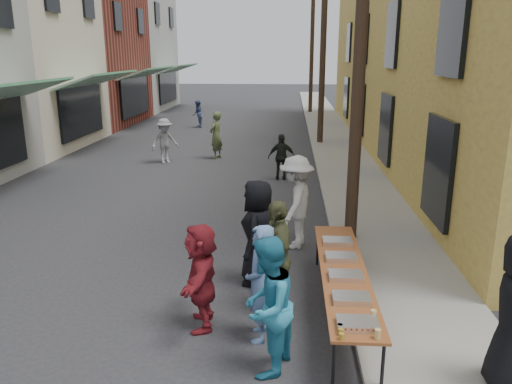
# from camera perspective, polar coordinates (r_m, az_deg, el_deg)

# --- Properties ---
(ground) EXTENTS (120.00, 120.00, 0.00)m
(ground) POSITION_cam_1_polar(r_m,az_deg,el_deg) (8.87, -16.24, -11.59)
(ground) COLOR #28282B
(ground) RESTS_ON ground
(sidewalk) EXTENTS (2.20, 60.00, 0.10)m
(sidewalk) POSITION_cam_1_polar(r_m,az_deg,el_deg) (22.80, 9.06, 5.54)
(sidewalk) COLOR gray
(sidewalk) RESTS_ON ground
(storefront_row) EXTENTS (8.00, 37.00, 9.00)m
(storefront_row) POSITION_cam_1_polar(r_m,az_deg,el_deg) (25.81, -27.11, 14.33)
(storefront_row) COLOR maroon
(storefront_row) RESTS_ON ground
(building_ochre) EXTENTS (10.00, 28.00, 10.00)m
(building_ochre) POSITION_cam_1_polar(r_m,az_deg,el_deg) (22.90, 25.94, 16.72)
(building_ochre) COLOR #B0893F
(building_ochre) RESTS_ON ground
(utility_pole_near) EXTENTS (0.26, 0.26, 9.00)m
(utility_pole_near) POSITION_cam_1_polar(r_m,az_deg,el_deg) (10.47, 11.98, 18.25)
(utility_pole_near) COLOR #2D2116
(utility_pole_near) RESTS_ON ground
(utility_pole_mid) EXTENTS (0.26, 0.26, 9.00)m
(utility_pole_mid) POSITION_cam_1_polar(r_m,az_deg,el_deg) (22.42, 7.70, 16.85)
(utility_pole_mid) COLOR #2D2116
(utility_pole_mid) RESTS_ON ground
(utility_pole_far) EXTENTS (0.26, 0.26, 9.00)m
(utility_pole_far) POSITION_cam_1_polar(r_m,az_deg,el_deg) (34.40, 6.42, 16.41)
(utility_pole_far) COLOR #2D2116
(utility_pole_far) RESTS_ON ground
(serving_table) EXTENTS (0.70, 4.00, 0.75)m
(serving_table) POSITION_cam_1_polar(r_m,az_deg,el_deg) (7.87, 9.96, -9.01)
(serving_table) COLOR brown
(serving_table) RESTS_ON ground
(catering_tray_sausage) EXTENTS (0.50, 0.33, 0.08)m
(catering_tray_sausage) POSITION_cam_1_polar(r_m,az_deg,el_deg) (6.38, 11.52, -14.53)
(catering_tray_sausage) COLOR maroon
(catering_tray_sausage) RESTS_ON serving_table
(catering_tray_foil_b) EXTENTS (0.50, 0.33, 0.08)m
(catering_tray_foil_b) POSITION_cam_1_polar(r_m,az_deg,el_deg) (6.94, 10.83, -11.85)
(catering_tray_foil_b) COLOR #B2B2B7
(catering_tray_foil_b) RESTS_ON serving_table
(catering_tray_buns) EXTENTS (0.50, 0.33, 0.08)m
(catering_tray_buns) POSITION_cam_1_polar(r_m,az_deg,el_deg) (7.57, 10.22, -9.41)
(catering_tray_buns) COLOR tan
(catering_tray_buns) RESTS_ON serving_table
(catering_tray_foil_d) EXTENTS (0.50, 0.33, 0.08)m
(catering_tray_foil_d) POSITION_cam_1_polar(r_m,az_deg,el_deg) (8.20, 9.71, -7.35)
(catering_tray_foil_d) COLOR #B2B2B7
(catering_tray_foil_d) RESTS_ON serving_table
(catering_tray_buns_end) EXTENTS (0.50, 0.33, 0.08)m
(catering_tray_buns_end) POSITION_cam_1_polar(r_m,az_deg,el_deg) (8.85, 9.27, -5.59)
(catering_tray_buns_end) COLOR tan
(catering_tray_buns_end) RESTS_ON serving_table
(condiment_jar_a) EXTENTS (0.07, 0.07, 0.08)m
(condiment_jar_a) POSITION_cam_1_polar(r_m,az_deg,el_deg) (6.10, 9.76, -15.96)
(condiment_jar_a) COLOR #A57F26
(condiment_jar_a) RESTS_ON serving_table
(condiment_jar_b) EXTENTS (0.07, 0.07, 0.08)m
(condiment_jar_b) POSITION_cam_1_polar(r_m,az_deg,el_deg) (6.18, 9.67, -15.48)
(condiment_jar_b) COLOR #A57F26
(condiment_jar_b) RESTS_ON serving_table
(condiment_jar_c) EXTENTS (0.07, 0.07, 0.08)m
(condiment_jar_c) POSITION_cam_1_polar(r_m,az_deg,el_deg) (6.27, 9.58, -15.01)
(condiment_jar_c) COLOR #A57F26
(condiment_jar_c) RESTS_ON serving_table
(cup_stack) EXTENTS (0.08, 0.08, 0.12)m
(cup_stack) POSITION_cam_1_polar(r_m,az_deg,el_deg) (6.19, 13.74, -15.48)
(cup_stack) COLOR tan
(cup_stack) RESTS_ON serving_table
(guest_front_a) EXTENTS (0.72, 1.00, 1.89)m
(guest_front_a) POSITION_cam_1_polar(r_m,az_deg,el_deg) (8.70, 0.23, -4.68)
(guest_front_a) COLOR black
(guest_front_a) RESTS_ON ground
(guest_front_b) EXTENTS (0.43, 0.64, 1.71)m
(guest_front_b) POSITION_cam_1_polar(r_m,az_deg,el_deg) (7.08, 0.44, -10.38)
(guest_front_b) COLOR #5676A7
(guest_front_b) RESTS_ON ground
(guest_front_c) EXTENTS (0.93, 1.05, 1.82)m
(guest_front_c) POSITION_cam_1_polar(r_m,az_deg,el_deg) (6.38, 1.24, -12.96)
(guest_front_c) COLOR teal
(guest_front_c) RESTS_ON ground
(guest_front_d) EXTENTS (1.05, 1.42, 1.96)m
(guest_front_d) POSITION_cam_1_polar(r_m,az_deg,el_deg) (10.35, 4.60, -1.18)
(guest_front_d) COLOR beige
(guest_front_d) RESTS_ON ground
(guest_front_e) EXTENTS (0.70, 1.14, 1.81)m
(guest_front_e) POSITION_cam_1_polar(r_m,az_deg,el_deg) (7.84, 2.45, -7.32)
(guest_front_e) COLOR #4F5430
(guest_front_e) RESTS_ON ground
(guest_queue_back) EXTENTS (0.64, 1.55, 1.62)m
(guest_queue_back) POSITION_cam_1_polar(r_m,az_deg,el_deg) (7.45, -6.28, -9.50)
(guest_queue_back) COLOR maroon
(guest_queue_back) RESTS_ON ground
(passerby_left) EXTENTS (1.22, 1.15, 1.65)m
(passerby_left) POSITION_cam_1_polar(r_m,az_deg,el_deg) (18.81, -10.39, 5.77)
(passerby_left) COLOR gray
(passerby_left) RESTS_ON ground
(passerby_mid) EXTENTS (0.90, 0.44, 1.49)m
(passerby_mid) POSITION_cam_1_polar(r_m,az_deg,el_deg) (16.02, 2.96, 4.01)
(passerby_mid) COLOR black
(passerby_mid) RESTS_ON ground
(passerby_right) EXTENTS (0.65, 0.78, 1.82)m
(passerby_right) POSITION_cam_1_polar(r_m,az_deg,el_deg) (19.35, -4.59, 6.48)
(passerby_right) COLOR #4B5933
(passerby_right) RESTS_ON ground
(passerby_far) EXTENTS (0.70, 0.82, 1.48)m
(passerby_far) POSITION_cam_1_polar(r_m,az_deg,el_deg) (27.77, -6.67, 8.84)
(passerby_far) COLOR #435582
(passerby_far) RESTS_ON ground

